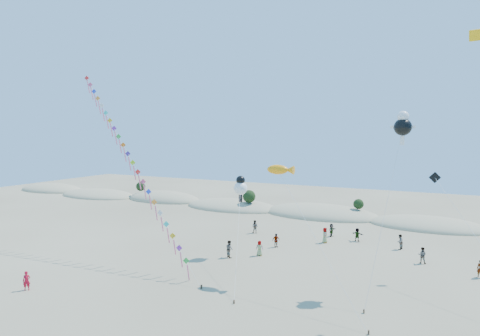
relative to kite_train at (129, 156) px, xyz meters
name	(u,v)px	position (x,y,z in m)	size (l,w,h in m)	color
dune_ridge	(327,215)	(14.44, 30.09, -10.80)	(145.30, 11.49, 5.57)	gray
kite_train	(129,156)	(0.00, 0.00, 0.00)	(23.31, 9.77, 20.97)	#3F2D1E
fish_kite	(281,170)	(17.37, 0.44, -0.90)	(10.40, 7.93, 10.50)	#3F2D1E
cartoon_kite_low	(241,187)	(10.93, 5.32, -3.39)	(6.02, 12.72, 8.73)	#3F2D1E
cartoon_kite_high	(403,125)	(27.34, 3.35, 3.11)	(2.79, 8.00, 15.25)	#3F2D1E
dark_kite	(458,210)	(31.82, 4.39, -4.06)	(7.61, 11.74, 9.79)	#3F2D1E
flyer_foreground	(27,281)	(-0.95, -11.91, -10.09)	(0.60, 0.39, 1.64)	#B10E24
beachgoers	(324,240)	(18.60, 12.15, -10.05)	(26.23, 14.86, 1.86)	slate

